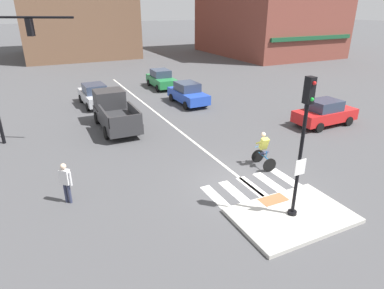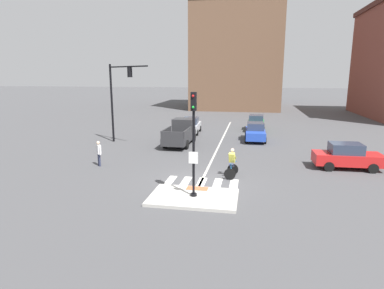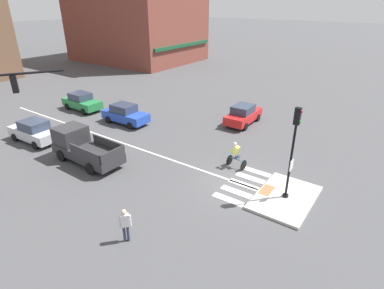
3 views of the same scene
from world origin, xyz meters
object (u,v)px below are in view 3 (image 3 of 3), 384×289
object	(u,v)px
car_green_eastbound_distant	(82,102)
cyclist	(236,155)
pedestrian_at_curb_left	(125,223)
signal_pole	(293,146)
pickup_truck_charcoal_westbound_far	(82,147)
car_silver_westbound_distant	(34,131)
car_red_cross_right	(243,115)
car_blue_eastbound_far	(125,114)

from	to	relation	value
car_green_eastbound_distant	cyclist	bearing A→B (deg)	-95.08
cyclist	pedestrian_at_curb_left	xyz separation A→B (m)	(-8.67, 0.75, 0.11)
signal_pole	pickup_truck_charcoal_westbound_far	bearing A→B (deg)	105.12
signal_pole	car_green_eastbound_distant	world-z (taller)	signal_pole
car_silver_westbound_distant	cyclist	world-z (taller)	cyclist
car_red_cross_right	pickup_truck_charcoal_westbound_far	size ratio (longest dim) A/B	0.81
car_silver_westbound_distant	car_green_eastbound_distant	world-z (taller)	same
car_green_eastbound_distant	car_blue_eastbound_far	size ratio (longest dim) A/B	1.00
cyclist	pedestrian_at_curb_left	distance (m)	8.70
car_red_cross_right	pedestrian_at_curb_left	bearing A→B (deg)	-171.60
car_silver_westbound_distant	car_blue_eastbound_far	size ratio (longest dim) A/B	1.01
car_blue_eastbound_far	pickup_truck_charcoal_westbound_far	size ratio (longest dim) A/B	0.81
car_green_eastbound_distant	car_blue_eastbound_far	xyz separation A→B (m)	(-0.11, -5.97, 0.00)
car_green_eastbound_distant	pedestrian_at_curb_left	world-z (taller)	pedestrian_at_curb_left
pickup_truck_charcoal_westbound_far	cyclist	world-z (taller)	pickup_truck_charcoal_westbound_far
cyclist	pedestrian_at_curb_left	size ratio (longest dim) A/B	1.01
signal_pole	car_blue_eastbound_far	bearing A→B (deg)	78.81
car_silver_westbound_distant	car_green_eastbound_distant	distance (m)	7.37
car_green_eastbound_distant	car_red_cross_right	world-z (taller)	same
car_silver_westbound_distant	car_green_eastbound_distant	xyz separation A→B (m)	(6.63, 3.24, 0.00)
car_red_cross_right	pickup_truck_charcoal_westbound_far	bearing A→B (deg)	155.33
car_silver_westbound_distant	pickup_truck_charcoal_westbound_far	xyz separation A→B (m)	(0.17, -5.44, 0.17)
signal_pole	car_red_cross_right	xyz separation A→B (m)	(8.64, 6.89, -2.31)
signal_pole	car_silver_westbound_distant	distance (m)	18.33
car_silver_westbound_distant	pickup_truck_charcoal_westbound_far	bearing A→B (deg)	-88.17
car_green_eastbound_distant	car_red_cross_right	bearing A→B (deg)	-68.66
pickup_truck_charcoal_westbound_far	car_red_cross_right	bearing A→B (deg)	-24.67
car_blue_eastbound_far	car_silver_westbound_distant	bearing A→B (deg)	157.24
pickup_truck_charcoal_westbound_far	car_blue_eastbound_far	bearing A→B (deg)	23.15
car_red_cross_right	pickup_truck_charcoal_westbound_far	distance (m)	13.20
signal_pole	car_silver_westbound_distant	world-z (taller)	signal_pole
car_green_eastbound_distant	pickup_truck_charcoal_westbound_far	size ratio (longest dim) A/B	0.81
car_silver_westbound_distant	pedestrian_at_curb_left	size ratio (longest dim) A/B	2.50
car_green_eastbound_distant	cyclist	size ratio (longest dim) A/B	2.47
car_blue_eastbound_far	car_red_cross_right	xyz separation A→B (m)	(5.66, -8.22, 0.00)
car_blue_eastbound_far	car_red_cross_right	distance (m)	9.98
car_red_cross_right	pedestrian_at_curb_left	size ratio (longest dim) A/B	2.48
car_blue_eastbound_far	pedestrian_at_curb_left	xyz separation A→B (m)	(-10.09, -10.54, 0.17)
car_green_eastbound_distant	pickup_truck_charcoal_westbound_far	distance (m)	10.82
pedestrian_at_curb_left	car_red_cross_right	bearing A→B (deg)	8.40
car_green_eastbound_distant	cyclist	world-z (taller)	cyclist
car_green_eastbound_distant	pedestrian_at_curb_left	distance (m)	19.41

